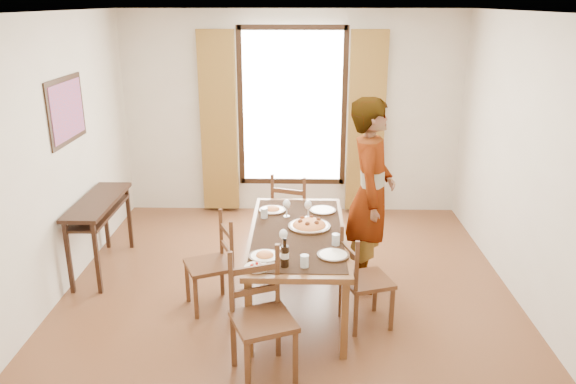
{
  "coord_description": "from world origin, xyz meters",
  "views": [
    {
      "loc": [
        0.11,
        -4.93,
        2.8
      ],
      "look_at": [
        -0.01,
        0.31,
        1.0
      ],
      "focal_mm": 35.0,
      "sensor_mm": 36.0,
      "label": 1
    }
  ],
  "objects_px": {
    "console_table": "(99,210)",
    "pasta_platter": "(309,223)",
    "man": "(371,195)",
    "dining_table": "(298,238)"
  },
  "relations": [
    {
      "from": "console_table",
      "to": "pasta_platter",
      "type": "distance_m",
      "value": 2.32
    },
    {
      "from": "man",
      "to": "pasta_platter",
      "type": "relative_size",
      "value": 4.86
    },
    {
      "from": "console_table",
      "to": "pasta_platter",
      "type": "relative_size",
      "value": 3.0
    },
    {
      "from": "console_table",
      "to": "dining_table",
      "type": "relative_size",
      "value": 0.64
    },
    {
      "from": "console_table",
      "to": "man",
      "type": "bearing_deg",
      "value": -5.6
    },
    {
      "from": "dining_table",
      "to": "man",
      "type": "height_order",
      "value": "man"
    },
    {
      "from": "dining_table",
      "to": "man",
      "type": "bearing_deg",
      "value": 30.49
    },
    {
      "from": "console_table",
      "to": "dining_table",
      "type": "xyz_separation_m",
      "value": [
        2.12,
        -0.7,
        0.01
      ]
    },
    {
      "from": "dining_table",
      "to": "console_table",
      "type": "bearing_deg",
      "value": 161.67
    },
    {
      "from": "console_table",
      "to": "dining_table",
      "type": "height_order",
      "value": "console_table"
    }
  ]
}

